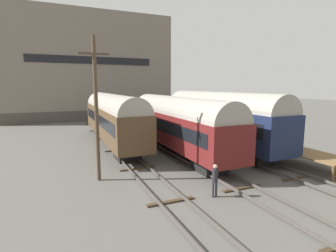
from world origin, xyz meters
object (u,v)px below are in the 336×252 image
(train_car_maroon, at_px, (177,122))
(train_car_navy, at_px, (218,116))
(train_car_brown, at_px, (112,116))
(bench, at_px, (292,142))
(utility_pole, at_px, (96,108))
(person_worker, at_px, (215,177))

(train_car_maroon, bearing_deg, train_car_navy, 5.46)
(train_car_brown, relative_size, bench, 12.66)
(utility_pole, bearing_deg, train_car_maroon, 29.04)
(train_car_maroon, relative_size, bench, 11.78)
(train_car_navy, bearing_deg, train_car_brown, 149.89)
(person_worker, bearing_deg, bench, 19.47)
(train_car_navy, bearing_deg, train_car_maroon, -174.54)
(train_car_maroon, height_order, bench, train_car_maroon)
(train_car_brown, height_order, person_worker, train_car_brown)
(train_car_maroon, xyz_separation_m, train_car_brown, (-4.57, 5.73, 0.10))
(train_car_maroon, xyz_separation_m, person_worker, (-2.09, -9.27, -1.76))
(bench, relative_size, utility_pole, 0.16)
(train_car_brown, xyz_separation_m, person_worker, (2.48, -15.01, -1.86))
(train_car_maroon, xyz_separation_m, utility_pole, (-7.48, -4.15, 1.78))
(train_car_navy, bearing_deg, bench, -67.25)
(bench, bearing_deg, person_worker, -160.53)
(train_car_brown, distance_m, bench, 16.69)
(bench, distance_m, utility_pole, 15.15)
(train_car_brown, xyz_separation_m, train_car_navy, (9.14, -5.30, 0.11))
(train_car_brown, relative_size, utility_pole, 1.97)
(person_worker, bearing_deg, train_car_navy, 55.56)
(train_car_maroon, height_order, train_car_navy, train_car_navy)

